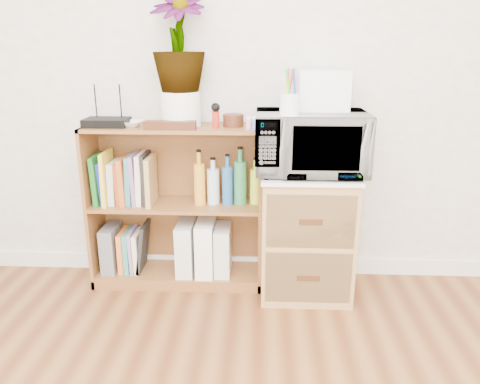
{
  "coord_description": "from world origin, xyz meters",
  "views": [
    {
      "loc": [
        0.14,
        -0.46,
        1.39
      ],
      "look_at": [
        0.03,
        1.95,
        0.62
      ],
      "focal_mm": 35.0,
      "sensor_mm": 36.0,
      "label": 1
    }
  ],
  "objects": [
    {
      "name": "skirting_board",
      "position": [
        0.0,
        2.24,
        0.05
      ],
      "size": [
        4.0,
        0.02,
        0.1
      ],
      "primitive_type": "cube",
      "color": "white",
      "rests_on": "ground"
    },
    {
      "name": "bookshelf",
      "position": [
        -0.35,
        2.1,
        0.47
      ],
      "size": [
        1.0,
        0.3,
        0.95
      ],
      "primitive_type": "cube",
      "color": "brown",
      "rests_on": "ground"
    },
    {
      "name": "wicker_unit",
      "position": [
        0.4,
        2.02,
        0.35
      ],
      "size": [
        0.5,
        0.45,
        0.7
      ],
      "primitive_type": "cube",
      "color": "#9E7542",
      "rests_on": "ground"
    },
    {
      "name": "microwave",
      "position": [
        0.4,
        2.02,
        0.88
      ],
      "size": [
        0.59,
        0.4,
        0.32
      ],
      "primitive_type": "imported",
      "rotation": [
        0.0,
        0.0,
        0.0
      ],
      "color": "silver",
      "rests_on": "wicker_unit"
    },
    {
      "name": "pen_cup",
      "position": [
        0.28,
        1.9,
        1.1
      ],
      "size": [
        0.1,
        0.1,
        0.11
      ],
      "primitive_type": "cylinder",
      "color": "white",
      "rests_on": "microwave"
    },
    {
      "name": "small_appliance",
      "position": [
        0.46,
        2.11,
        1.15
      ],
      "size": [
        0.27,
        0.22,
        0.21
      ],
      "primitive_type": "cube",
      "color": "white",
      "rests_on": "microwave"
    },
    {
      "name": "router",
      "position": [
        -0.72,
        2.08,
        0.97
      ],
      "size": [
        0.24,
        0.16,
        0.04
      ],
      "primitive_type": "cube",
      "color": "black",
      "rests_on": "bookshelf"
    },
    {
      "name": "white_bowl",
      "position": [
        -0.58,
        2.07,
        0.97
      ],
      "size": [
        0.13,
        0.13,
        0.03
      ],
      "primitive_type": "imported",
      "color": "silver",
      "rests_on": "bookshelf"
    },
    {
      "name": "plant_pot",
      "position": [
        -0.31,
        2.12,
        1.04
      ],
      "size": [
        0.22,
        0.22,
        0.19
      ],
      "primitive_type": "cylinder",
      "color": "white",
      "rests_on": "bookshelf"
    },
    {
      "name": "potted_plant",
      "position": [
        -0.31,
        2.12,
        1.4
      ],
      "size": [
        0.29,
        0.29,
        0.52
      ],
      "primitive_type": "imported",
      "color": "#3C7C31",
      "rests_on": "plant_pot"
    },
    {
      "name": "trinket_box",
      "position": [
        -0.35,
        2.0,
        0.97
      ],
      "size": [
        0.28,
        0.07,
        0.04
      ],
      "primitive_type": "cube",
      "color": "#3C1E10",
      "rests_on": "bookshelf"
    },
    {
      "name": "kokeshi_doll",
      "position": [
        -0.11,
        2.06,
        0.99
      ],
      "size": [
        0.04,
        0.04,
        0.09
      ],
      "primitive_type": "cylinder",
      "color": "#B52516",
      "rests_on": "bookshelf"
    },
    {
      "name": "wooden_bowl",
      "position": [
        -0.02,
        2.11,
        0.98
      ],
      "size": [
        0.11,
        0.11,
        0.07
      ],
      "primitive_type": "cylinder",
      "color": "#391A0F",
      "rests_on": "bookshelf"
    },
    {
      "name": "paint_jars",
      "position": [
        0.1,
        2.01,
        0.97
      ],
      "size": [
        0.1,
        0.04,
        0.05
      ],
      "primitive_type": "cube",
      "color": "pink",
      "rests_on": "bookshelf"
    },
    {
      "name": "file_box",
      "position": [
        -0.76,
        2.1,
        0.21
      ],
      "size": [
        0.08,
        0.22,
        0.27
      ],
      "primitive_type": "cube",
      "color": "slate",
      "rests_on": "bookshelf"
    },
    {
      "name": "magazine_holder_left",
      "position": [
        -0.3,
        2.09,
        0.22
      ],
      "size": [
        0.1,
        0.25,
        0.31
      ],
      "primitive_type": "cube",
      "color": "silver",
      "rests_on": "bookshelf"
    },
    {
      "name": "magazine_holder_mid",
      "position": [
        -0.18,
        2.09,
        0.23
      ],
      "size": [
        0.1,
        0.26,
        0.32
      ],
      "primitive_type": "cube",
      "color": "white",
      "rests_on": "bookshelf"
    },
    {
      "name": "magazine_holder_right",
      "position": [
        -0.08,
        2.09,
        0.21
      ],
      "size": [
        0.09,
        0.23,
        0.29
      ],
      "primitive_type": "cube",
      "color": "silver",
      "rests_on": "bookshelf"
    },
    {
      "name": "cookbooks",
      "position": [
        -0.64,
        2.1,
        0.64
      ],
      "size": [
        0.34,
        0.2,
        0.31
      ],
      "color": "#1B6720",
      "rests_on": "bookshelf"
    },
    {
      "name": "liquor_bottles",
      "position": [
        -0.06,
        2.1,
        0.65
      ],
      "size": [
        0.38,
        0.07,
        0.32
      ],
      "color": "gold",
      "rests_on": "bookshelf"
    },
    {
      "name": "lower_books",
      "position": [
        -0.62,
        2.1,
        0.2
      ],
      "size": [
        0.17,
        0.19,
        0.3
      ],
      "color": "orange",
      "rests_on": "bookshelf"
    }
  ]
}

